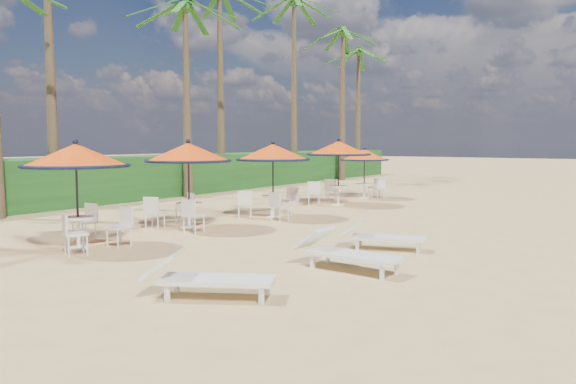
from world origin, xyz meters
name	(u,v)px	position (x,y,z in m)	size (l,w,h in m)	color
ground	(267,279)	(0.00, 0.00, 0.00)	(160.00, 160.00, 0.00)	tan
scrub_hedge	(174,174)	(-13.50, 11.00, 0.90)	(3.00, 40.00, 1.80)	#194716
station_0	(79,169)	(-5.23, -0.03, 1.82)	(2.39, 2.39, 2.49)	black
station_1	(187,163)	(-5.28, 3.45, 1.83)	(2.40, 2.40, 2.50)	black
station_2	(273,162)	(-4.60, 6.60, 1.80)	(2.36, 2.39, 2.46)	black
station_3	(337,154)	(-4.71, 10.97, 1.95)	(2.46, 2.46, 2.56)	black
station_4	(367,161)	(-4.95, 14.04, 1.60)	(2.10, 2.19, 2.19)	black
lounger_near	(204,276)	(-0.12, -1.51, 0.34)	(2.11, 1.54, 0.74)	white
lounger_mid	(343,251)	(0.75, 1.42, 0.36)	(2.18, 0.82, 0.77)	white
lounger_far	(380,236)	(0.47, 3.66, 0.32)	(1.97, 1.14, 0.68)	white
palm_3	(185,18)	(-11.58, 9.98, 7.69)	(5.00, 5.00, 8.44)	brown
palm_4	(220,6)	(-12.56, 13.34, 8.96)	(5.00, 5.00, 9.80)	brown
palm_5	(294,13)	(-12.62, 20.00, 9.86)	(5.00, 5.00, 10.76)	brown
palm_6	(343,42)	(-11.43, 23.74, 8.67)	(5.00, 5.00, 9.49)	brown
palm_7	(359,59)	(-12.20, 27.46, 8.09)	(5.00, 5.00, 8.87)	brown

